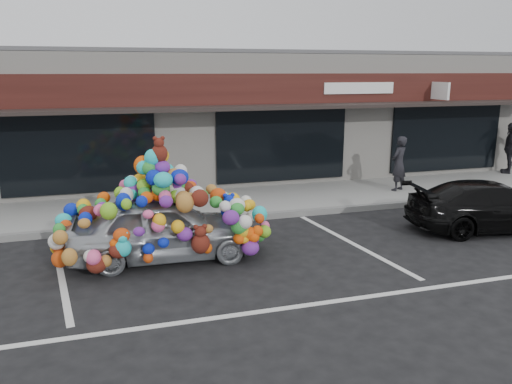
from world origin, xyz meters
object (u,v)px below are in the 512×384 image
object	(u,v)px
toy_car	(163,220)
black_sedan	(492,206)
pedestrian_a	(399,164)
pedestrian_c	(510,148)

from	to	relation	value
toy_car	black_sedan	distance (m)	7.67
pedestrian_a	pedestrian_c	world-z (taller)	pedestrian_c
toy_car	pedestrian_a	xyz separation A→B (m)	(7.37, 3.31, 0.17)
black_sedan	pedestrian_c	distance (m)	6.90
pedestrian_a	pedestrian_c	bearing A→B (deg)	164.19
toy_car	pedestrian_c	bearing A→B (deg)	-68.07
toy_car	pedestrian_c	size ratio (longest dim) A/B	2.30
pedestrian_c	black_sedan	bearing A→B (deg)	-6.66
pedestrian_c	toy_car	bearing A→B (deg)	-31.33
black_sedan	pedestrian_c	size ratio (longest dim) A/B	2.24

